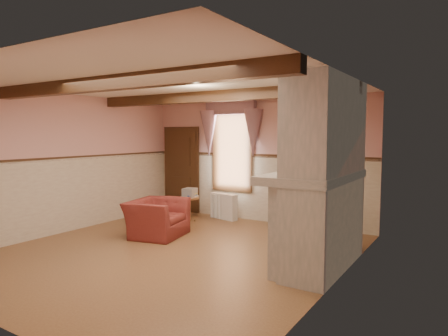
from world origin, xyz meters
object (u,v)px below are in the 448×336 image
Objects in this scene: armchair at (157,218)px; side_table at (189,209)px; radiator at (224,206)px; oil_lamp at (326,161)px; bowl at (312,170)px; mantel_clock at (327,163)px.

armchair is 1.99× the size of side_table.
armchair reaches higher than side_table.
oil_lamp reaches higher than radiator.
armchair is 2.05m from radiator.
armchair is 3.28× the size of bowl.
radiator is 2.92× the size of mantel_clock.
side_table is 0.79× the size of radiator.
side_table is at bearing 155.66° from bowl.
bowl is at bearing -90.00° from mantel_clock.
side_table is 1.64× the size of bowl.
bowl is (3.48, -1.58, 1.19)m from side_table.
armchair is 4.57× the size of mantel_clock.
oil_lamp is at bearing -15.27° from side_table.
armchair is 1.47m from side_table.
armchair is at bearing -170.06° from mantel_clock.
oil_lamp reaches higher than bowl.
radiator reaches higher than side_table.
mantel_clock reaches higher than armchair.
armchair is 3.43m from oil_lamp.
radiator is at bearing 153.17° from mantel_clock.
mantel_clock is (3.48, -0.88, 1.25)m from side_table.
bowl is 0.70m from mantel_clock.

